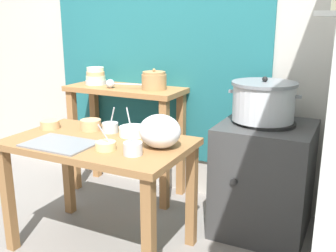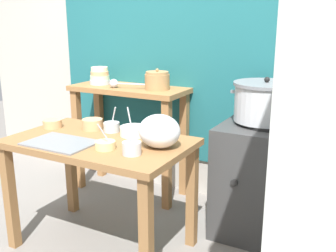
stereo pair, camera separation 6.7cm
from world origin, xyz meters
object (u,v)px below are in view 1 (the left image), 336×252
back_shelf_table (126,114)px  prep_bowl_4 (91,124)px  stove_block (264,178)px  serving_tray (60,144)px  clay_pot (154,81)px  ladle (112,84)px  prep_bowl_3 (106,145)px  prep_bowl_5 (133,148)px  steamer_pot (263,101)px  bowl_stack_enamel (96,77)px  prep_table (99,157)px  prep_bowl_1 (50,124)px  plastic_bag (160,131)px  prep_bowl_2 (110,127)px  prep_bowl_0 (133,131)px

back_shelf_table → prep_bowl_4: 0.65m
stove_block → serving_tray: stove_block is taller
serving_tray → clay_pot: bearing=84.0°
ladle → prep_bowl_3: bearing=-58.1°
stove_block → prep_bowl_5: bearing=-123.9°
steamer_pot → bowl_stack_enamel: 1.43m
prep_table → bowl_stack_enamel: (-0.60, 0.80, 0.36)m
prep_bowl_1 → back_shelf_table: bearing=79.7°
prep_bowl_5 → plastic_bag: bearing=67.6°
stove_block → steamer_pot: bearing=153.4°
back_shelf_table → bowl_stack_enamel: 0.41m
steamer_pot → prep_bowl_1: (-1.27, -0.62, -0.16)m
ladle → prep_bowl_4: (0.20, -0.54, -0.18)m
prep_table → ladle: 0.87m
prep_bowl_4 → plastic_bag: bearing=-12.1°
back_shelf_table → ladle: bearing=-124.6°
prep_table → prep_bowl_2: prep_bowl_2 is taller
stove_block → bowl_stack_enamel: size_ratio=4.58×
prep_table → prep_bowl_3: bearing=-40.8°
stove_block → clay_pot: size_ratio=4.09×
bowl_stack_enamel → prep_bowl_2: 0.87m
clay_pot → prep_bowl_3: size_ratio=1.23×
steamer_pot → clay_pot: size_ratio=2.47×
bowl_stack_enamel → prep_bowl_1: (0.15, -0.73, -0.22)m
plastic_bag → prep_bowl_1: 0.85m
bowl_stack_enamel → plastic_bag: bowl_stack_enamel is taller
prep_bowl_0 → prep_bowl_1: 0.59m
ladle → serving_tray: bearing=-75.5°
prep_table → clay_pot: bearing=93.2°
prep_bowl_3 → prep_bowl_5: 0.18m
prep_bowl_2 → prep_bowl_5: bearing=-41.0°
plastic_bag → prep_bowl_2: 0.46m
prep_bowl_5 → prep_bowl_1: bearing=165.0°
plastic_bag → prep_table: bearing=-173.8°
plastic_bag → prep_bowl_2: size_ratio=1.46×
serving_tray → plastic_bag: 0.59m
plastic_bag → prep_bowl_4: plastic_bag is taller
stove_block → prep_bowl_0: (-0.73, -0.50, 0.37)m
steamer_pot → prep_bowl_4: steamer_pot is taller
prep_bowl_4 → bowl_stack_enamel: bearing=123.4°
serving_tray → prep_bowl_0: size_ratio=2.21×
back_shelf_table → steamer_pot: (1.14, -0.11, 0.23)m
stove_block → prep_bowl_0: size_ratio=4.31×
stove_block → clay_pot: (-0.91, 0.13, 0.58)m
ladle → plastic_bag: 1.03m
prep_table → prep_bowl_1: bearing=170.5°
ladle → prep_bowl_0: size_ratio=1.64×
clay_pot → serving_tray: size_ratio=0.48×
stove_block → prep_bowl_3: 1.13m
back_shelf_table → prep_bowl_3: (0.46, -0.93, 0.07)m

